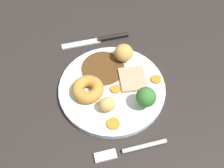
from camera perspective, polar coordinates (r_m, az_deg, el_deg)
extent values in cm
cube|color=#2B2623|center=(64.15, 1.01, 0.19)|extent=(120.00, 84.00, 3.60)
cylinder|color=white|center=(60.28, 0.00, -0.92)|extent=(25.07, 25.07, 1.40)
cylinder|color=#563819|center=(62.85, -2.03, 3.64)|extent=(10.55, 10.55, 0.30)
cube|color=tan|center=(60.66, 4.65, 1.14)|extent=(7.31, 6.53, 0.80)
torus|color=#C68938|center=(57.89, -5.43, -1.15)|extent=(7.31, 7.31, 2.74)
ellipsoid|color=#D8B260|center=(55.14, -1.06, -4.60)|extent=(3.16, 3.84, 3.39)
ellipsoid|color=tan|center=(63.38, 2.62, 6.99)|extent=(4.93, 4.99, 4.30)
cylinder|color=orange|center=(61.40, 9.86, 1.03)|extent=(2.36, 2.36, 0.62)
cylinder|color=orange|center=(58.92, 0.77, -1.14)|extent=(2.26, 2.26, 0.61)
cylinder|color=orange|center=(54.58, 0.27, -8.87)|extent=(2.80, 2.80, 0.50)
cylinder|color=#8CB766|center=(56.84, 7.36, -4.16)|extent=(1.49, 1.49, 1.65)
sphere|color=#387A33|center=(54.83, 7.62, -2.89)|extent=(4.41, 4.41, 4.41)
cylinder|color=silver|center=(54.32, 7.28, -13.59)|extent=(1.18, 9.52, 0.90)
cube|color=silver|center=(53.37, -1.47, -15.77)|extent=(2.13, 4.56, 0.60)
cylinder|color=black|center=(71.31, 0.25, 10.50)|extent=(1.42, 8.53, 1.20)
cube|color=silver|center=(70.57, -6.94, 8.95)|extent=(1.98, 10.54, 0.40)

